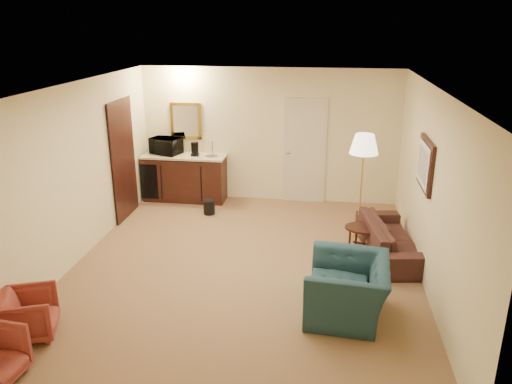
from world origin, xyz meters
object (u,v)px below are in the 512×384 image
wetbar_cabinet (185,177)px  coffee_table (367,239)px  floor_lamp (361,186)px  waste_bin (209,207)px  rose_chair_near (28,312)px  sofa (391,233)px  coffee_maker (195,149)px  teal_armchair (348,280)px  microwave (166,144)px

wetbar_cabinet → coffee_table: bearing=-29.1°
floor_lamp → waste_bin: bearing=167.5°
wetbar_cabinet → rose_chair_near: size_ratio=2.73×
coffee_table → waste_bin: coffee_table is taller
sofa → coffee_maker: coffee_maker is taller
waste_bin → wetbar_cabinet: bearing=132.1°
sofa → coffee_table: sofa is taller
teal_armchair → coffee_maker: coffee_maker is taller
sofa → floor_lamp: (-0.45, 0.66, 0.51)m
coffee_table → wetbar_cabinet: bearing=150.9°
teal_armchair → microwave: (-3.46, 3.83, 0.64)m
teal_armchair → wetbar_cabinet: bearing=-136.2°
teal_armchair → coffee_table: teal_armchair is taller
sofa → waste_bin: (-3.15, 1.26, -0.22)m
rose_chair_near → coffee_maker: size_ratio=2.24×
teal_armchair → waste_bin: 3.92m
sofa → coffee_maker: (-3.57, 1.96, 0.70)m
sofa → rose_chair_near: (-4.30, -2.74, -0.06)m
microwave → waste_bin: bearing=-18.4°
rose_chair_near → coffee_table: size_ratio=0.86×
wetbar_cabinet → sofa: wetbar_cabinet is taller
coffee_maker → microwave: bearing=162.0°
rose_chair_near → waste_bin: 4.17m
sofa → microwave: (-4.18, 2.04, 0.76)m
wetbar_cabinet → microwave: microwave is taller
teal_armchair → coffee_maker: bearing=-138.2°
sofa → rose_chair_near: sofa is taller
sofa → teal_armchair: size_ratio=1.67×
rose_chair_near → sofa: bearing=-79.2°
waste_bin → floor_lamp: bearing=-12.5°
teal_armchair → coffee_table: (0.36, 1.85, -0.27)m
sofa → waste_bin: 3.40m
waste_bin → microwave: (-1.03, 0.78, 0.98)m
floor_lamp → coffee_table: bearing=-80.6°
sofa → coffee_maker: bearing=52.2°
rose_chair_near → coffee_table: 4.84m
wetbar_cabinet → coffee_maker: bearing=-4.3°
waste_bin → rose_chair_near: bearing=-106.0°
wetbar_cabinet → waste_bin: (0.65, -0.72, -0.33)m
rose_chair_near → floor_lamp: size_ratio=0.35×
sofa → microwave: microwave is taller
wetbar_cabinet → waste_bin: bearing=-47.9°
teal_armchair → rose_chair_near: teal_armchair is taller
wetbar_cabinet → coffee_table: wetbar_cabinet is taller
waste_bin → teal_armchair: bearing=-51.4°
coffee_table → waste_bin: (-2.80, 1.20, -0.07)m
microwave → wetbar_cabinet: bearing=9.4°
sofa → wetbar_cabinet: bearing=53.4°
coffee_maker → sofa: bearing=-39.2°
waste_bin → microwave: microwave is taller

